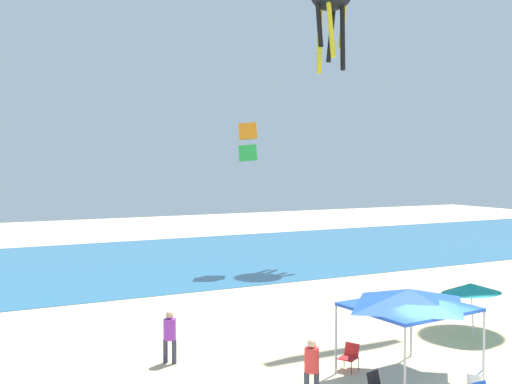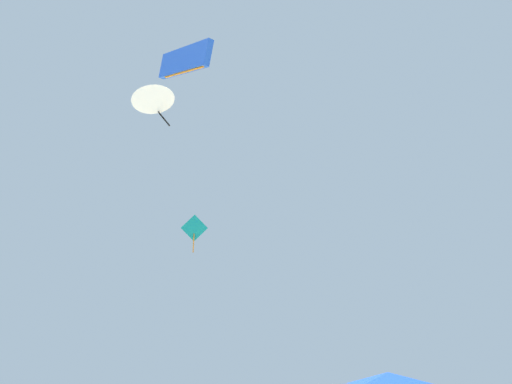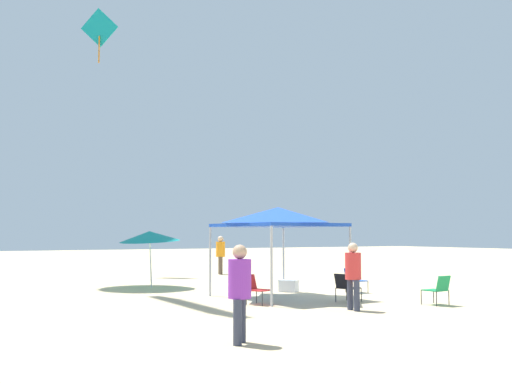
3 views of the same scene
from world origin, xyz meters
The scene contains 9 objects.
ocean_strip centered at (0.00, 27.09, 0.01)m, with size 120.00×21.58×0.02m, color #28668E.
canopy_tent centered at (-0.14, 1.86, 2.47)m, with size 3.62×3.28×2.79m.
beach_umbrella centered at (4.97, 4.22, 1.88)m, with size 2.22×2.22×2.17m.
folding_chair_left_of_tent centered at (-1.30, 3.31, 0.47)m, with size 0.79×0.75×0.82m.
cooler_box centered at (1.30, 0.55, 0.20)m, with size 0.74×0.70×0.40m.
person_far_stroller centered at (-6.27, 6.48, 1.03)m, with size 0.42×0.42×1.76m.
person_near_umbrella centered at (-3.68, 1.79, 1.02)m, with size 0.46×0.41×1.73m.
kite_box_orange centered at (3.54, 20.74, 7.96)m, with size 1.54×1.51×2.39m.
kite_octopus_black centered at (10.18, 21.63, 17.59)m, with size 2.76×2.76×6.12m.
Camera 1 is at (-12.39, -12.09, 6.60)m, focal length 41.57 mm.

